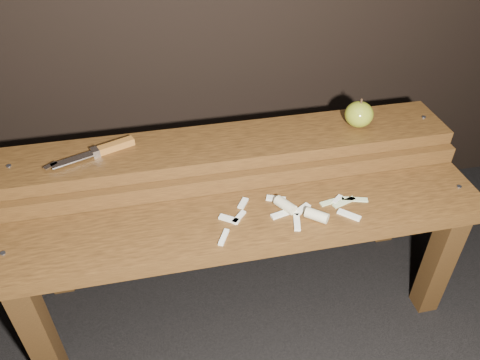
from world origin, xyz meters
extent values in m
plane|color=black|center=(0.00, 0.00, 0.00)|extent=(60.00, 60.00, 0.00)
cube|color=#37210D|center=(-0.54, -0.10, 0.19)|extent=(0.06, 0.06, 0.38)
cube|color=#37210D|center=(0.54, -0.10, 0.19)|extent=(0.06, 0.06, 0.38)
cube|color=#482B11|center=(0.00, -0.05, 0.40)|extent=(1.20, 0.20, 0.04)
cylinder|color=slate|center=(-0.56, -0.05, 0.42)|extent=(0.01, 0.01, 0.00)
cylinder|color=slate|center=(0.56, -0.05, 0.42)|extent=(0.01, 0.01, 0.00)
cube|color=#37210D|center=(-0.54, 0.20, 0.23)|extent=(0.06, 0.06, 0.46)
cube|color=#37210D|center=(0.54, 0.20, 0.23)|extent=(0.06, 0.06, 0.46)
cube|color=#482B11|center=(0.00, 0.07, 0.44)|extent=(1.20, 0.02, 0.05)
cube|color=#482B11|center=(0.00, 0.17, 0.48)|extent=(1.20, 0.18, 0.04)
cylinder|color=slate|center=(-0.56, 0.17, 0.50)|extent=(0.01, 0.01, 0.00)
cylinder|color=slate|center=(0.56, 0.17, 0.50)|extent=(0.01, 0.01, 0.00)
ellipsoid|color=olive|center=(0.36, 0.17, 0.54)|extent=(0.08, 0.08, 0.07)
cylinder|color=#382314|center=(0.36, 0.17, 0.58)|extent=(0.01, 0.01, 0.01)
cube|color=#925720|center=(-0.30, 0.19, 0.51)|extent=(0.10, 0.05, 0.02)
cube|color=silver|center=(-0.35, 0.17, 0.51)|extent=(0.03, 0.03, 0.02)
cube|color=silver|center=(-0.41, 0.15, 0.51)|extent=(0.10, 0.06, 0.00)
cube|color=silver|center=(-0.46, 0.14, 0.51)|extent=(0.04, 0.03, 0.00)
cube|color=beige|center=(0.00, 0.00, 0.42)|extent=(0.03, 0.04, 0.01)
cube|color=beige|center=(0.24, -0.09, 0.42)|extent=(0.05, 0.05, 0.01)
cube|color=beige|center=(-0.07, -0.10, 0.42)|extent=(0.03, 0.05, 0.01)
cube|color=beige|center=(-0.03, -0.05, 0.42)|extent=(0.04, 0.04, 0.01)
cube|color=beige|center=(0.13, -0.05, 0.42)|extent=(0.05, 0.04, 0.01)
cube|color=beige|center=(-0.05, -0.05, 0.42)|extent=(0.05, 0.04, 0.01)
cube|color=beige|center=(0.11, -0.09, 0.42)|extent=(0.03, 0.06, 0.01)
cube|color=beige|center=(0.07, -0.06, 0.42)|extent=(0.05, 0.03, 0.01)
cube|color=beige|center=(0.08, 0.00, 0.42)|extent=(0.05, 0.03, 0.01)
cube|color=beige|center=(0.23, -0.03, 0.42)|extent=(0.03, 0.03, 0.01)
cylinder|color=#C9BB8C|center=(0.09, -0.04, 0.43)|extent=(0.05, 0.06, 0.03)
cylinder|color=#C9BB8C|center=(0.16, -0.09, 0.43)|extent=(0.06, 0.06, 0.03)
cube|color=#BCC988|center=(0.27, -0.04, 0.42)|extent=(0.07, 0.03, 0.00)
cube|color=#BCC988|center=(0.21, -0.04, 0.42)|extent=(0.07, 0.03, 0.00)
cube|color=#BCC988|center=(0.24, -0.05, 0.42)|extent=(0.07, 0.03, 0.00)
camera|label=1|loc=(-0.19, -0.85, 1.19)|focal=35.00mm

